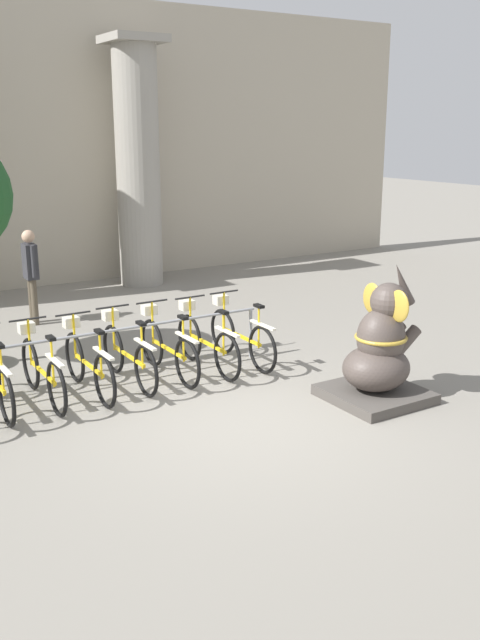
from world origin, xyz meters
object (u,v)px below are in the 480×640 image
bicycle_2 (42,370)px  bicycle_4 (128,354)px  bicycle_3 (88,363)px  bicycle_5 (168,348)px  elephant_statue (380,354)px  person_pedestrian (31,268)px  bicycle_7 (240,335)px  bicycle_6 (206,342)px

bicycle_2 → bicycle_4: size_ratio=1.00×
bicycle_3 → bicycle_5: (1.18, 0.06, 0.00)m
elephant_statue → person_pedestrian: size_ratio=1.06×
bicycle_3 → bicycle_7: (2.35, 0.04, 0.00)m
elephant_statue → bicycle_6: bearing=121.2°
bicycle_4 → bicycle_6: 1.18m
bicycle_2 → bicycle_4: same height
bicycle_4 → elephant_statue: size_ratio=1.01×
bicycle_2 → person_pedestrian: bearing=75.4°
bicycle_3 → bicycle_7: size_ratio=1.00×
bicycle_2 → bicycle_7: size_ratio=1.00×
bicycle_6 → person_pedestrian: size_ratio=1.08×
bicycle_3 → bicycle_6: same height
bicycle_4 → bicycle_7: (1.77, -0.04, 0.00)m
bicycle_4 → bicycle_7: bearing=-1.3°
bicycle_2 → bicycle_3: bearing=-4.2°
bicycle_3 → bicycle_7: 2.35m
bicycle_7 → bicycle_6: bearing=-177.9°
bicycle_2 → elephant_statue: (3.66, -2.18, 0.19)m
bicycle_2 → bicycle_4: 1.18m
bicycle_3 → elephant_statue: (3.07, -2.14, 0.19)m
bicycle_3 → person_pedestrian: bearing=84.3°
bicycle_6 → bicycle_3: bearing=-179.5°
bicycle_7 → elephant_statue: bearing=-71.8°
bicycle_4 → bicycle_3: bearing=-172.6°
bicycle_3 → person_pedestrian: person_pedestrian is taller
bicycle_5 → bicycle_6: bearing=-4.3°
bicycle_7 → elephant_statue: 2.30m
bicycle_3 → person_pedestrian: (0.38, 3.74, 0.59)m
bicycle_2 → bicycle_6: same height
bicycle_3 → bicycle_5: 1.18m
bicycle_6 → elephant_statue: bearing=-58.8°
bicycle_4 → bicycle_6: bearing=-3.0°
bicycle_3 → bicycle_4: same height
bicycle_4 → elephant_statue: 3.33m
bicycle_2 → bicycle_4: (1.18, 0.03, 0.00)m
elephant_statue → bicycle_2: bearing=149.2°
bicycle_7 → elephant_statue: size_ratio=1.01×
bicycle_2 → bicycle_7: bearing=-0.1°
bicycle_5 → bicycle_6: (0.59, -0.04, 0.00)m
bicycle_5 → bicycle_6: size_ratio=1.00×
bicycle_7 → person_pedestrian: (-1.98, 3.71, 0.59)m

